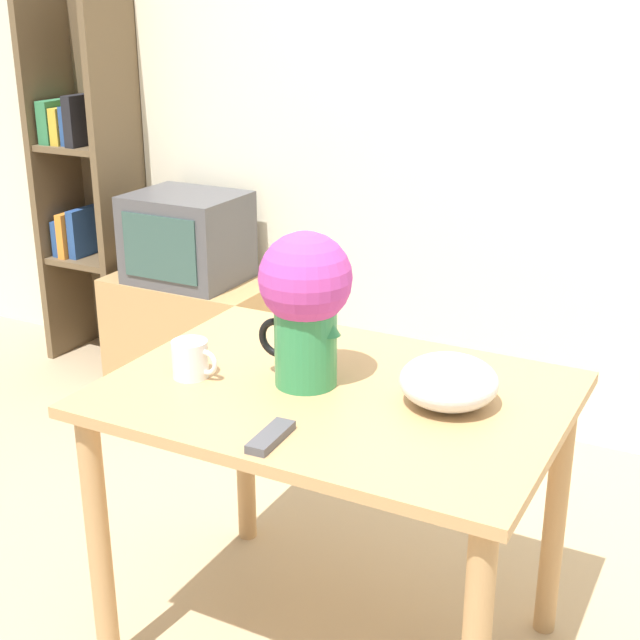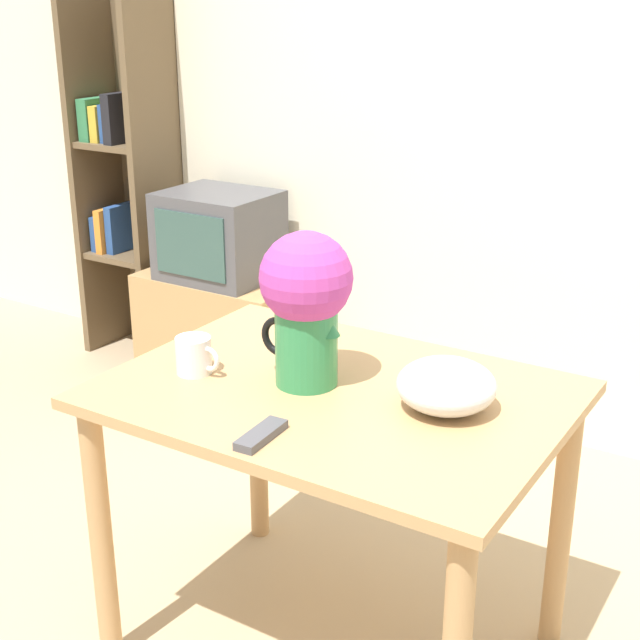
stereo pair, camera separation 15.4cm
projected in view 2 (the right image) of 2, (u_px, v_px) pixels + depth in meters
wall_back at (573, 112)px, 3.23m from camera, size 8.00×0.05×2.60m
table at (335, 435)px, 2.25m from camera, size 1.12×0.82×0.79m
flower_vase at (306, 297)px, 2.16m from camera, size 0.25×0.23×0.39m
coffee_mug at (195, 355)px, 2.28m from camera, size 0.13×0.09×0.10m
white_bowl at (446, 386)px, 2.08m from camera, size 0.24×0.24×0.12m
remote_control at (261, 435)px, 1.95m from camera, size 0.06×0.15×0.02m
tv_stand at (223, 331)px, 4.06m from camera, size 0.74×0.41×0.52m
tv_set at (219, 235)px, 3.91m from camera, size 0.47×0.40×0.38m
bookshelf at (127, 173)px, 4.26m from camera, size 0.43×0.34×1.79m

